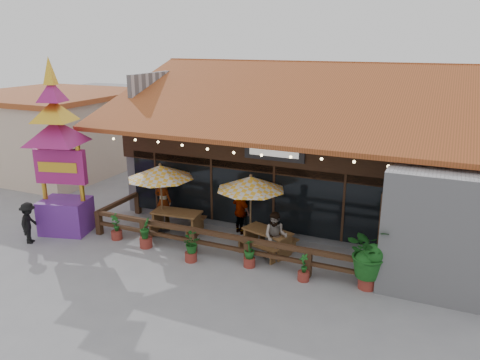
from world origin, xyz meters
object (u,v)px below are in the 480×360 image
at_px(thai_sign_tower, 57,137).
at_px(tropical_plant, 370,253).
at_px(umbrella_left, 160,172).
at_px(pedestrian, 29,223).
at_px(picnic_table_left, 177,219).
at_px(picnic_table_right, 267,237).
at_px(umbrella_right, 251,183).

distance_m(thai_sign_tower, tropical_plant, 11.33).
height_order(umbrella_left, tropical_plant, umbrella_left).
bearing_deg(pedestrian, umbrella_left, -78.77).
distance_m(picnic_table_left, picnic_table_right, 3.65).
bearing_deg(umbrella_left, umbrella_right, 4.52).
bearing_deg(umbrella_left, picnic_table_right, -1.83).
bearing_deg(umbrella_right, pedestrian, -156.49).
relative_size(picnic_table_left, picnic_table_right, 0.97).
relative_size(umbrella_right, picnic_table_left, 1.32).
bearing_deg(umbrella_right, picnic_table_right, -27.39).
height_order(picnic_table_right, pedestrian, pedestrian).
bearing_deg(umbrella_right, picnic_table_left, -174.60).
bearing_deg(thai_sign_tower, umbrella_left, 25.59).
distance_m(umbrella_right, pedestrian, 7.97).
distance_m(umbrella_right, thai_sign_tower, 7.11).
bearing_deg(tropical_plant, picnic_table_right, 163.16).
relative_size(picnic_table_left, tropical_plant, 1.00).
xyz_separation_m(picnic_table_right, tropical_plant, (3.52, -1.07, 0.58)).
distance_m(umbrella_left, umbrella_right, 3.49).
xyz_separation_m(umbrella_left, umbrella_right, (3.48, 0.27, -0.07)).
height_order(thai_sign_tower, pedestrian, thai_sign_tower).
xyz_separation_m(picnic_table_left, thai_sign_tower, (-3.87, -1.56, 3.07)).
distance_m(picnic_table_right, thai_sign_tower, 8.26).
relative_size(umbrella_left, umbrella_right, 1.20).
bearing_deg(picnic_table_right, thai_sign_tower, -169.32).
bearing_deg(picnic_table_left, picnic_table_right, -2.22).
bearing_deg(thai_sign_tower, umbrella_right, 15.22).
height_order(picnic_table_left, thai_sign_tower, thai_sign_tower).
xyz_separation_m(umbrella_right, tropical_plant, (4.31, -1.48, -1.13)).
height_order(umbrella_left, thai_sign_tower, thai_sign_tower).
relative_size(umbrella_left, picnic_table_right, 1.54).
xyz_separation_m(umbrella_right, picnic_table_left, (-2.85, -0.27, -1.66)).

